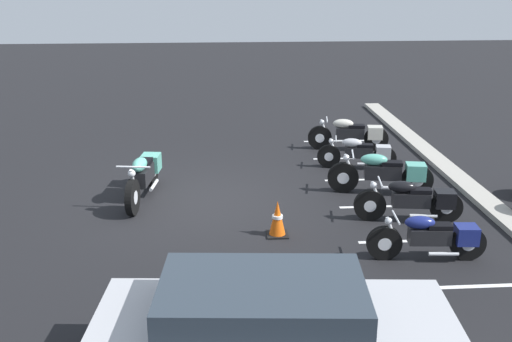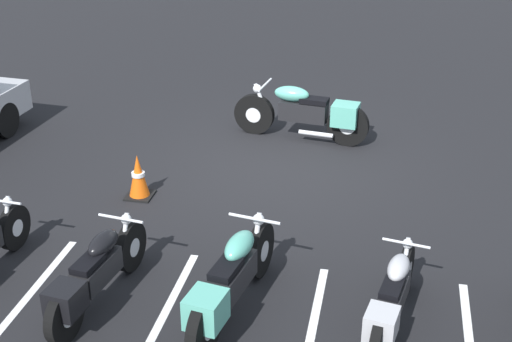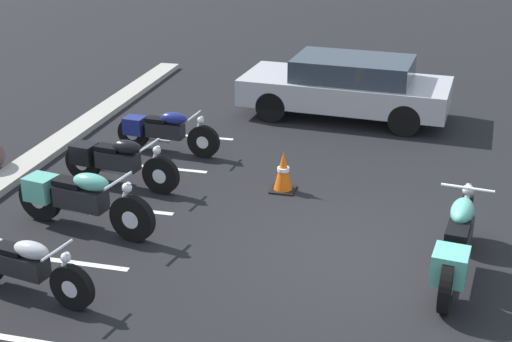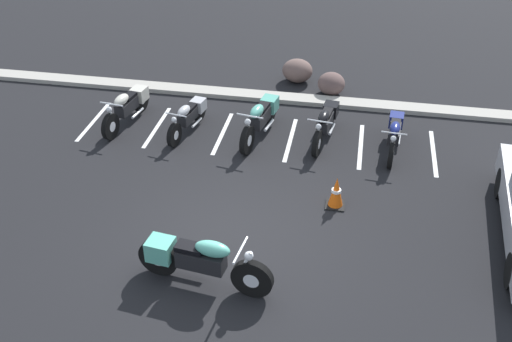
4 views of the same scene
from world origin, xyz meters
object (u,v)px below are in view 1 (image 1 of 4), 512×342
(parked_bike_1, at_px, (361,153))
(parked_bike_4, at_px, (433,237))
(motorcycle_teal_featured, at_px, (144,175))
(parked_bike_2, at_px, (386,173))
(traffic_cone, at_px, (277,219))
(parked_bike_3, at_px, (414,200))
(parked_bike_0, at_px, (352,134))
(car_silver, at_px, (271,328))

(parked_bike_1, distance_m, parked_bike_4, 5.00)
(motorcycle_teal_featured, xyz_separation_m, parked_bike_2, (0.16, 5.30, -0.03))
(traffic_cone, bearing_deg, parked_bike_1, 146.93)
(parked_bike_3, bearing_deg, traffic_cone, 17.43)
(parked_bike_4, height_order, traffic_cone, parked_bike_4)
(parked_bike_0, height_order, car_silver, car_silver)
(parked_bike_3, bearing_deg, parked_bike_2, -77.60)
(parked_bike_2, xyz_separation_m, parked_bike_3, (1.57, 0.13, -0.04))
(parked_bike_4, bearing_deg, motorcycle_teal_featured, -28.24)
(motorcycle_teal_featured, bearing_deg, parked_bike_3, 79.90)
(parked_bike_1, xyz_separation_m, parked_bike_4, (5.00, 0.04, 0.01))
(parked_bike_4, relative_size, car_silver, 0.46)
(traffic_cone, bearing_deg, parked_bike_0, 154.20)
(motorcycle_teal_featured, bearing_deg, parked_bike_2, 95.85)
(parked_bike_4, bearing_deg, parked_bike_0, -86.30)
(parked_bike_3, distance_m, traffic_cone, 2.78)
(parked_bike_3, height_order, traffic_cone, parked_bike_3)
(parked_bike_2, distance_m, parked_bike_3, 1.57)
(car_silver, distance_m, traffic_cone, 4.13)
(parked_bike_2, bearing_deg, traffic_cone, 47.87)
(parked_bike_0, relative_size, parked_bike_2, 0.96)
(parked_bike_2, height_order, traffic_cone, parked_bike_2)
(parked_bike_1, height_order, parked_bike_4, parked_bike_4)
(motorcycle_teal_featured, bearing_deg, traffic_cone, 58.34)
(parked_bike_2, bearing_deg, parked_bike_0, -80.40)
(parked_bike_0, xyz_separation_m, parked_bike_1, (1.64, -0.15, -0.05))
(parked_bike_3, xyz_separation_m, car_silver, (4.55, -3.24, 0.24))
(parked_bike_0, xyz_separation_m, parked_bike_3, (4.99, 0.10, -0.02))
(parked_bike_2, distance_m, traffic_cone, 3.32)
(motorcycle_teal_featured, height_order, parked_bike_4, motorcycle_teal_featured)
(parked_bike_2, height_order, parked_bike_4, parked_bike_2)
(parked_bike_1, height_order, traffic_cone, parked_bike_1)
(parked_bike_1, bearing_deg, motorcycle_teal_featured, 28.05)
(car_silver, bearing_deg, parked_bike_2, 67.58)
(parked_bike_3, relative_size, parked_bike_4, 1.04)
(parked_bike_4, distance_m, traffic_cone, 2.79)
(parked_bike_1, relative_size, parked_bike_3, 0.92)
(motorcycle_teal_featured, height_order, car_silver, car_silver)
(motorcycle_teal_featured, relative_size, traffic_cone, 3.61)
(parked_bike_0, distance_m, parked_bike_4, 6.63)
(parked_bike_3, distance_m, car_silver, 5.59)
(parked_bike_0, bearing_deg, car_silver, 80.36)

